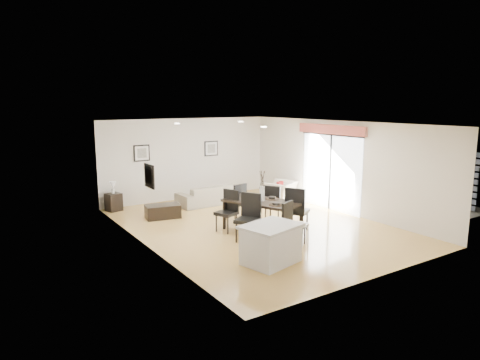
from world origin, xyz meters
TOP-DOWN VIEW (x-y plane):
  - ground at (0.00, 0.00)m, footprint 8.00×8.00m
  - wall_back at (0.00, 4.00)m, footprint 6.00×0.04m
  - wall_front at (0.00, -4.00)m, footprint 6.00×0.04m
  - wall_left at (-3.00, 0.00)m, footprint 0.04×8.00m
  - wall_right at (3.00, 0.00)m, footprint 0.04×8.00m
  - ceiling at (0.00, 0.00)m, footprint 6.00×8.00m
  - sofa at (0.19, 2.84)m, footprint 2.15×0.93m
  - armchair at (2.34, 1.92)m, footprint 1.28×1.21m
  - courtyard_plant_a at (5.53, -0.42)m, footprint 0.82×0.77m
  - courtyard_plant_b at (5.73, 1.18)m, footprint 0.42×0.42m
  - dining_table at (-0.13, -0.45)m, footprint 1.58×2.12m
  - dining_chair_wnear at (-0.80, -0.87)m, footprint 0.70×0.70m
  - dining_chair_wfar at (-0.80, 0.06)m, footprint 0.61×0.61m
  - dining_chair_enear at (0.55, -0.98)m, footprint 0.70×0.70m
  - dining_chair_efar at (0.56, -0.02)m, footprint 0.64×0.64m
  - dining_chair_head at (-0.16, -1.64)m, footprint 0.57×0.57m
  - dining_chair_foot at (-0.11, 0.73)m, footprint 0.55×0.55m
  - vase at (-0.13, -0.45)m, footprint 0.98×1.51m
  - coffee_table at (-1.74, 2.10)m, footprint 1.03×0.73m
  - side_table at (-2.66, 3.66)m, footprint 0.49×0.49m
  - table_lamp at (-2.66, 3.66)m, footprint 0.19×0.19m
  - cushion at (2.25, 1.83)m, footprint 0.32×0.21m
  - kitchen_island at (-1.26, -2.33)m, footprint 1.32×1.13m
  - bar_stool at (-0.47, -2.33)m, footprint 0.32×0.32m
  - framed_print_back_left at (-1.60, 3.97)m, footprint 0.52×0.04m
  - framed_print_back_right at (0.90, 3.97)m, footprint 0.52×0.04m
  - framed_print_left_wall at (-2.97, -0.20)m, footprint 0.04×0.52m
  - sliding_door at (2.96, 0.30)m, footprint 0.12×2.70m
  - courtyard at (6.16, 0.87)m, footprint 6.00×6.00m

SIDE VIEW (x-z plane):
  - ground at x=0.00m, z-range 0.00..0.00m
  - coffee_table at x=-1.74m, z-range 0.00..0.38m
  - side_table at x=-2.66m, z-range 0.00..0.53m
  - sofa at x=0.19m, z-range 0.00..0.62m
  - armchair at x=2.34m, z-range 0.00..0.65m
  - courtyard_plant_b at x=5.73m, z-range 0.00..0.71m
  - courtyard_plant_a at x=5.53m, z-range 0.00..0.74m
  - kitchen_island at x=-1.26m, z-range 0.00..0.81m
  - cushion at x=2.25m, z-range 0.37..0.68m
  - dining_chair_head at x=-0.16m, z-range 0.06..1.04m
  - dining_chair_foot at x=-0.11m, z-range 0.06..1.09m
  - dining_chair_efar at x=0.56m, z-range 0.06..1.10m
  - dining_chair_wfar at x=-0.80m, z-range 0.06..1.11m
  - bar_stool at x=-0.47m, z-range 0.25..0.97m
  - dining_chair_wnear at x=-0.80m, z-range 0.07..1.19m
  - dining_chair_enear at x=0.55m, z-range 0.07..1.21m
  - dining_table at x=-0.13m, z-range 0.32..1.11m
  - table_lamp at x=-2.66m, z-range 0.59..0.95m
  - courtyard at x=6.16m, z-range -0.08..1.92m
  - vase at x=-0.13m, z-range 0.72..1.49m
  - wall_back at x=0.00m, z-range 0.00..2.70m
  - wall_front at x=0.00m, z-range 0.00..2.70m
  - wall_left at x=-3.00m, z-range 0.00..2.70m
  - wall_right at x=3.00m, z-range 0.00..2.70m
  - framed_print_back_left at x=-1.60m, z-range 1.39..1.91m
  - framed_print_back_right at x=0.90m, z-range 1.39..1.91m
  - framed_print_left_wall at x=-2.97m, z-range 1.39..1.91m
  - sliding_door at x=2.96m, z-range 0.38..2.95m
  - ceiling at x=0.00m, z-range 2.69..2.71m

